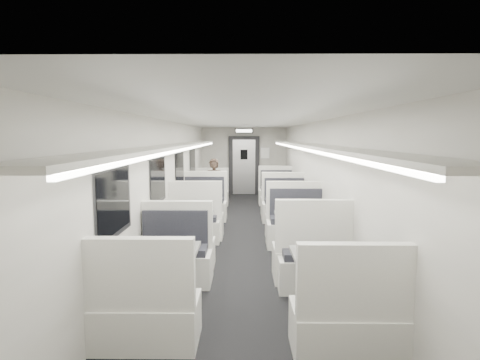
{
  "coord_description": "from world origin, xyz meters",
  "views": [
    {
      "loc": [
        -0.01,
        -7.42,
        2.1
      ],
      "look_at": [
        -0.1,
        1.41,
        1.06
      ],
      "focal_mm": 28.0,
      "sensor_mm": 36.0,
      "label": 1
    }
  ],
  "objects_px": {
    "booth_left_b": "(200,210)",
    "booth_left_d": "(162,277)",
    "booth_right_c": "(303,237)",
    "booth_right_d": "(329,283)",
    "booth_left_a": "(209,197)",
    "passenger": "(214,187)",
    "booth_right_b": "(288,212)",
    "booth_left_c": "(188,233)",
    "booth_right_a": "(279,196)",
    "vestibule_door": "(244,166)",
    "exit_sign": "(244,131)"
  },
  "relations": [
    {
      "from": "booth_left_b",
      "to": "booth_left_d",
      "type": "distance_m",
      "value": 4.03
    },
    {
      "from": "booth_right_c",
      "to": "booth_right_d",
      "type": "distance_m",
      "value": 1.95
    },
    {
      "from": "booth_right_d",
      "to": "booth_left_b",
      "type": "bearing_deg",
      "value": 115.49
    },
    {
      "from": "booth_left_a",
      "to": "passenger",
      "type": "bearing_deg",
      "value": -75.99
    },
    {
      "from": "booth_left_a",
      "to": "booth_right_b",
      "type": "distance_m",
      "value": 3.03
    },
    {
      "from": "booth_left_c",
      "to": "booth_right_a",
      "type": "relative_size",
      "value": 0.96
    },
    {
      "from": "booth_right_c",
      "to": "passenger",
      "type": "bearing_deg",
      "value": 116.74
    },
    {
      "from": "passenger",
      "to": "booth_right_c",
      "type": "bearing_deg",
      "value": -47.65
    },
    {
      "from": "booth_right_c",
      "to": "vestibule_door",
      "type": "relative_size",
      "value": 1.09
    },
    {
      "from": "passenger",
      "to": "vestibule_door",
      "type": "xyz_separation_m",
      "value": [
        0.78,
        3.64,
        0.28
      ]
    },
    {
      "from": "passenger",
      "to": "exit_sign",
      "type": "bearing_deg",
      "value": 91.61
    },
    {
      "from": "booth_left_b",
      "to": "booth_right_b",
      "type": "height_order",
      "value": "booth_left_b"
    },
    {
      "from": "booth_right_c",
      "to": "booth_left_b",
      "type": "bearing_deg",
      "value": 131.69
    },
    {
      "from": "booth_right_a",
      "to": "booth_right_b",
      "type": "relative_size",
      "value": 0.99
    },
    {
      "from": "booth_left_d",
      "to": "booth_right_c",
      "type": "bearing_deg",
      "value": 41.69
    },
    {
      "from": "booth_left_d",
      "to": "vestibule_door",
      "type": "height_order",
      "value": "vestibule_door"
    },
    {
      "from": "booth_right_d",
      "to": "exit_sign",
      "type": "distance_m",
      "value": 8.9
    },
    {
      "from": "booth_left_d",
      "to": "vestibule_door",
      "type": "xyz_separation_m",
      "value": [
        1.0,
        8.96,
        0.65
      ]
    },
    {
      "from": "booth_left_a",
      "to": "exit_sign",
      "type": "distance_m",
      "value": 3.14
    },
    {
      "from": "booth_left_d",
      "to": "booth_right_d",
      "type": "xyz_separation_m",
      "value": [
        2.0,
        -0.17,
        0.0
      ]
    },
    {
      "from": "booth_left_c",
      "to": "booth_right_a",
      "type": "xyz_separation_m",
      "value": [
        2.0,
        4.08,
        0.02
      ]
    },
    {
      "from": "booth_right_a",
      "to": "booth_right_d",
      "type": "height_order",
      "value": "booth_right_a"
    },
    {
      "from": "booth_left_b",
      "to": "booth_right_b",
      "type": "distance_m",
      "value": 2.0
    },
    {
      "from": "booth_right_b",
      "to": "booth_right_d",
      "type": "bearing_deg",
      "value": -90.0
    },
    {
      "from": "booth_right_c",
      "to": "passenger",
      "type": "relative_size",
      "value": 1.51
    },
    {
      "from": "passenger",
      "to": "booth_left_a",
      "type": "bearing_deg",
      "value": 119.62
    },
    {
      "from": "vestibule_door",
      "to": "exit_sign",
      "type": "xyz_separation_m",
      "value": [
        0.0,
        -0.49,
        1.24
      ]
    },
    {
      "from": "booth_right_a",
      "to": "passenger",
      "type": "height_order",
      "value": "passenger"
    },
    {
      "from": "booth_left_b",
      "to": "booth_right_d",
      "type": "bearing_deg",
      "value": -64.51
    },
    {
      "from": "booth_left_a",
      "to": "booth_left_d",
      "type": "distance_m",
      "value": 6.19
    },
    {
      "from": "booth_left_c",
      "to": "exit_sign",
      "type": "xyz_separation_m",
      "value": [
        1.0,
        6.31,
        1.9
      ]
    },
    {
      "from": "booth_right_d",
      "to": "passenger",
      "type": "bearing_deg",
      "value": 108.0
    },
    {
      "from": "booth_left_a",
      "to": "passenger",
      "type": "xyz_separation_m",
      "value": [
        0.22,
        -0.86,
        0.39
      ]
    },
    {
      "from": "booth_left_a",
      "to": "booth_right_a",
      "type": "xyz_separation_m",
      "value": [
        2.0,
        0.05,
        0.02
      ]
    },
    {
      "from": "exit_sign",
      "to": "booth_right_c",
      "type": "bearing_deg",
      "value": -81.5
    },
    {
      "from": "booth_left_b",
      "to": "booth_right_b",
      "type": "xyz_separation_m",
      "value": [
        2.0,
        -0.11,
        -0.01
      ]
    },
    {
      "from": "booth_right_c",
      "to": "exit_sign",
      "type": "distance_m",
      "value": 7.02
    },
    {
      "from": "passenger",
      "to": "exit_sign",
      "type": "relative_size",
      "value": 2.46
    },
    {
      "from": "booth_left_c",
      "to": "booth_right_b",
      "type": "distance_m",
      "value": 2.66
    },
    {
      "from": "exit_sign",
      "to": "booth_left_b",
      "type": "bearing_deg",
      "value": -102.68
    },
    {
      "from": "booth_left_d",
      "to": "booth_right_c",
      "type": "distance_m",
      "value": 2.68
    },
    {
      "from": "booth_right_b",
      "to": "booth_right_c",
      "type": "distance_m",
      "value": 2.13
    },
    {
      "from": "booth_left_d",
      "to": "booth_right_b",
      "type": "xyz_separation_m",
      "value": [
        2.0,
        3.92,
        0.01
      ]
    },
    {
      "from": "booth_left_d",
      "to": "booth_right_a",
      "type": "relative_size",
      "value": 0.98
    },
    {
      "from": "booth_left_b",
      "to": "booth_right_a",
      "type": "height_order",
      "value": "booth_left_b"
    },
    {
      "from": "exit_sign",
      "to": "booth_right_a",
      "type": "bearing_deg",
      "value": -65.92
    },
    {
      "from": "booth_left_d",
      "to": "booth_right_b",
      "type": "distance_m",
      "value": 4.4
    },
    {
      "from": "booth_left_c",
      "to": "booth_right_d",
      "type": "relative_size",
      "value": 0.97
    },
    {
      "from": "booth_right_a",
      "to": "booth_right_b",
      "type": "bearing_deg",
      "value": -90.0
    },
    {
      "from": "booth_right_b",
      "to": "booth_left_b",
      "type": "bearing_deg",
      "value": 176.82
    }
  ]
}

